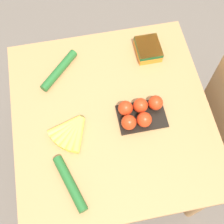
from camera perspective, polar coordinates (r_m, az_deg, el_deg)
ground_plane at (r=2.26m, az=0.00°, el=-8.68°), size 12.00×12.00×0.00m
dining_table at (r=1.65m, az=0.00°, el=-2.15°), size 1.03×0.98×0.76m
banana_bunch at (r=1.50m, az=-7.44°, el=-3.47°), size 0.19×0.19×0.04m
tomato_pack at (r=1.51m, az=5.04°, el=-0.08°), size 0.16×0.24×0.08m
carrot_bag at (r=1.72m, az=6.63°, el=11.43°), size 0.15×0.13×0.06m
cucumber_near at (r=1.42m, az=-7.69°, el=-12.84°), size 0.27×0.13×0.04m
cucumber_far at (r=1.67m, az=-9.65°, el=7.54°), size 0.22×0.22×0.04m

